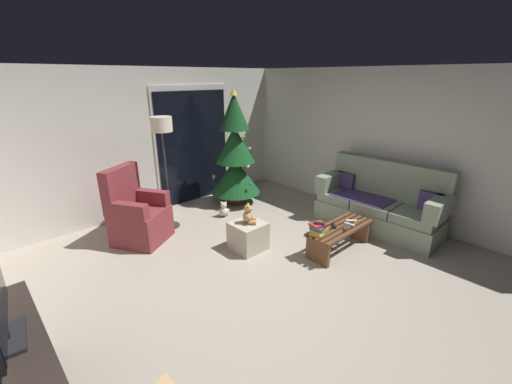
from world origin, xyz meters
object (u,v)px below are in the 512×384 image
object	(u,v)px
coffee_table	(339,234)
floor_lamp	(162,135)
couch	(380,204)
teddy_bear_cream_by_tree	(224,210)
remote_silver	(349,224)
remote_graphite	(346,228)
christmas_tree	(235,155)
remote_black	(333,226)
teddy_bear_honey	(249,215)
book_stack	(319,229)
armchair	(137,216)
cell_phone	(319,223)
ottoman	(248,236)
remote_white	(351,221)

from	to	relation	value
coffee_table	floor_lamp	distance (m)	2.97
couch	teddy_bear_cream_by_tree	distance (m)	2.61
coffee_table	remote_silver	xyz separation A→B (m)	(0.14, -0.06, 0.13)
coffee_table	remote_graphite	world-z (taller)	remote_graphite
christmas_tree	couch	bearing A→B (deg)	-67.50
remote_black	floor_lamp	world-z (taller)	floor_lamp
christmas_tree	teddy_bear_honey	size ratio (longest dim) A/B	7.52
book_stack	teddy_bear_cream_by_tree	world-z (taller)	book_stack
christmas_tree	armchair	bearing A→B (deg)	-174.46
floor_lamp	teddy_bear_cream_by_tree	world-z (taller)	floor_lamp
remote_graphite	armchair	xyz separation A→B (m)	(-1.94, 2.31, 0.02)
floor_lamp	cell_phone	bearing A→B (deg)	-67.09
ottoman	remote_white	bearing A→B (deg)	-38.19
floor_lamp	ottoman	bearing A→B (deg)	-72.42
remote_silver	cell_phone	world-z (taller)	cell_phone
remote_black	remote_silver	distance (m)	0.24
coffee_table	teddy_bear_cream_by_tree	bearing A→B (deg)	103.08
cell_phone	couch	bearing A→B (deg)	-34.98
cell_phone	floor_lamp	size ratio (longest dim) A/B	0.08
remote_silver	remote_graphite	bearing A→B (deg)	-176.75
remote_graphite	armchair	world-z (taller)	armchair
cell_phone	teddy_bear_cream_by_tree	bearing A→B (deg)	59.88
coffee_table	teddy_bear_cream_by_tree	world-z (taller)	coffee_table
cell_phone	teddy_bear_cream_by_tree	size ratio (longest dim) A/B	0.50
christmas_tree	floor_lamp	distance (m)	1.58
remote_white	book_stack	distance (m)	0.67
coffee_table	christmas_tree	distance (m)	2.52
armchair	teddy_bear_honey	size ratio (longest dim) A/B	3.96
couch	floor_lamp	bearing A→B (deg)	136.70
floor_lamp	ottoman	xyz separation A→B (m)	(0.45, -1.42, -1.30)
coffee_table	cell_phone	bearing A→B (deg)	170.59
book_stack	cell_phone	world-z (taller)	cell_phone
ottoman	teddy_bear_honey	bearing A→B (deg)	-44.79
remote_silver	floor_lamp	world-z (taller)	floor_lamp
coffee_table	christmas_tree	xyz separation A→B (m)	(0.11, 2.42, 0.70)
couch	remote_graphite	xyz separation A→B (m)	(-1.12, -0.08, -0.02)
remote_graphite	remote_black	bearing A→B (deg)	-1.32
ottoman	remote_silver	bearing A→B (deg)	-42.69
remote_silver	teddy_bear_cream_by_tree	xyz separation A→B (m)	(-0.61, 2.11, -0.26)
book_stack	armchair	size ratio (longest dim) A/B	0.25
ottoman	remote_black	bearing A→B (deg)	-44.74
remote_graphite	ottoman	bearing A→B (deg)	19.66
couch	coffee_table	size ratio (longest dim) A/B	1.79
couch	ottoman	bearing A→B (deg)	155.68
coffee_table	armchair	world-z (taller)	armchair
book_stack	teddy_bear_honey	distance (m)	0.97
remote_white	remote_graphite	distance (m)	0.28
coffee_table	floor_lamp	xyz separation A→B (m)	(-1.36, 2.33, 1.26)
couch	floor_lamp	distance (m)	3.58
book_stack	cell_phone	bearing A→B (deg)	-139.82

